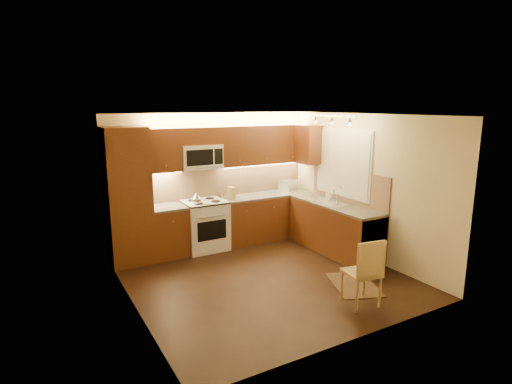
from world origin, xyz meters
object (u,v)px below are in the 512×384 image
sink (330,198)px  dining_chair (362,271)px  soap_bottle (329,194)px  microwave (200,157)px  toaster_oven (288,185)px  stove (205,225)px  knife_block (231,193)px  kettle (197,199)px

sink → dining_chair: size_ratio=0.91×
sink → soap_bottle: size_ratio=4.90×
microwave → sink: 2.48m
microwave → dining_chair: microwave is taller
toaster_oven → dining_chair: 3.38m
stove → soap_bottle: soap_bottle is taller
toaster_oven → soap_bottle: 1.06m
stove → toaster_oven: 2.01m
stove → knife_block: bearing=3.2°
toaster_oven → stove: bearing=159.2°
microwave → soap_bottle: microwave is taller
toaster_oven → dining_chair: bearing=-131.6°
microwave → toaster_oven: size_ratio=2.12×
sink → toaster_oven: (-0.07, 1.26, 0.03)m
toaster_oven → sink: bearing=-112.0°
knife_block → kettle: bearing=-174.8°
kettle → stove: bearing=41.3°
stove → sink: size_ratio=1.07×
toaster_oven → dining_chair: (-0.96, -3.20, -0.54)m
dining_chair → kettle: bearing=121.3°
soap_bottle → knife_block: bearing=129.4°
soap_bottle → dining_chair: size_ratio=0.19×
kettle → knife_block: 0.81m
kettle → toaster_oven: 2.17m
microwave → toaster_oven: (1.93, 0.00, -0.71)m
soap_bottle → stove: bearing=137.1°
stove → sink: 2.35m
sink → toaster_oven: size_ratio=2.40×
stove → soap_bottle: (2.16, -0.90, 0.53)m
microwave → soap_bottle: (2.16, -1.03, -0.73)m
sink → stove: bearing=150.6°
kettle → dining_chair: (1.19, -2.89, -0.55)m
toaster_oven → dining_chair: toaster_oven is taller
kettle → dining_chair: bearing=-65.2°
knife_block → microwave: bearing=160.3°
microwave → soap_bottle: 2.50m
knife_block → soap_bottle: bearing=-39.7°
kettle → sink: bearing=-20.9°
dining_chair → toaster_oven: bearing=82.3°
microwave → knife_block: 0.92m
dining_chair → knife_block: bearing=106.4°
stove → dining_chair: 3.21m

